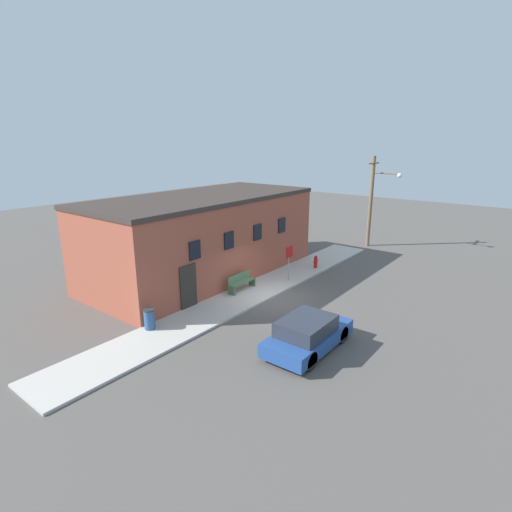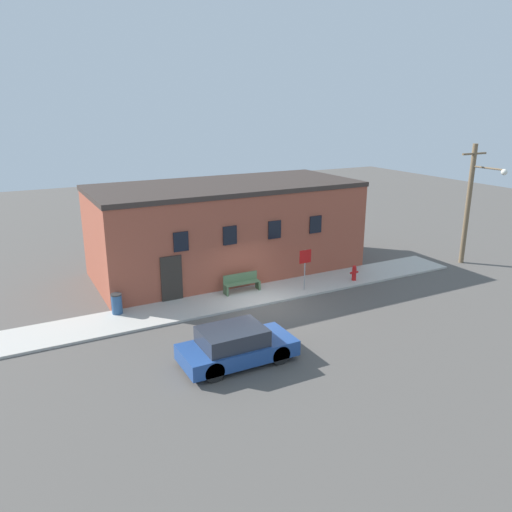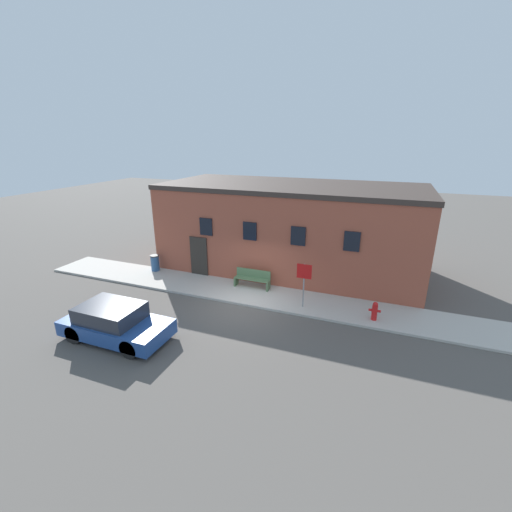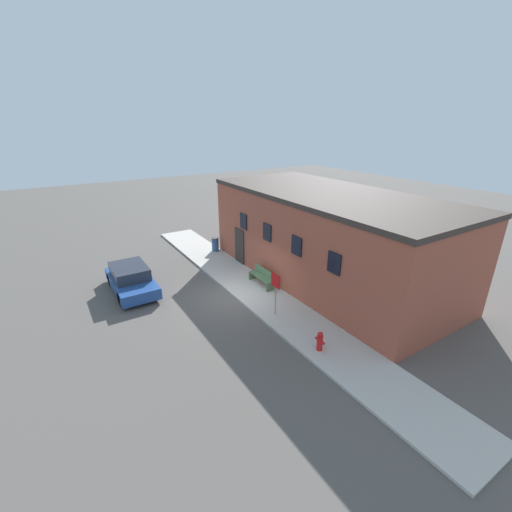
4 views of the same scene
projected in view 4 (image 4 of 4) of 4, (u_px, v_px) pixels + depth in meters
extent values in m
plane|color=#56514C|center=(234.00, 297.00, 17.04)|extent=(80.00, 80.00, 0.00)
cube|color=#BCB7AD|center=(254.00, 290.00, 17.62)|extent=(23.14, 2.41, 0.10)
cube|color=#9E4C38|center=(327.00, 238.00, 18.41)|extent=(13.89, 6.09, 4.54)
cube|color=#382D28|center=(331.00, 194.00, 17.53)|extent=(13.99, 6.19, 0.24)
cube|color=black|center=(244.00, 221.00, 19.56)|extent=(0.70, 0.08, 0.90)
cube|color=black|center=(267.00, 232.00, 17.64)|extent=(0.70, 0.08, 0.90)
cube|color=black|center=(297.00, 246.00, 15.73)|extent=(0.70, 0.08, 0.90)
cube|color=black|center=(334.00, 263.00, 13.82)|extent=(0.70, 0.08, 0.90)
cube|color=#2D2823|center=(240.00, 247.00, 20.60)|extent=(1.00, 0.08, 2.20)
cylinder|color=red|center=(320.00, 343.00, 12.82)|extent=(0.23, 0.23, 0.63)
sphere|color=red|center=(320.00, 334.00, 12.69)|extent=(0.20, 0.20, 0.20)
cylinder|color=red|center=(317.00, 338.00, 12.93)|extent=(0.12, 0.10, 0.10)
cylinder|color=red|center=(323.00, 343.00, 12.65)|extent=(0.12, 0.10, 0.10)
cylinder|color=gray|center=(276.00, 294.00, 14.95)|extent=(0.06, 0.06, 1.99)
cube|color=red|center=(276.00, 281.00, 14.70)|extent=(0.64, 0.02, 0.64)
cube|color=#4C6B47|center=(252.00, 275.00, 18.68)|extent=(0.08, 0.44, 0.44)
cube|color=#4C6B47|center=(270.00, 287.00, 17.34)|extent=(0.08, 0.44, 0.44)
cube|color=#4C6B47|center=(261.00, 277.00, 17.92)|extent=(1.79, 0.44, 0.04)
cube|color=#4C6B47|center=(264.00, 272.00, 17.94)|extent=(1.79, 0.04, 0.42)
cylinder|color=#2D517F|center=(215.00, 245.00, 22.67)|extent=(0.45, 0.45, 0.83)
cylinder|color=#2D2D2D|center=(215.00, 238.00, 22.51)|extent=(0.47, 0.47, 0.06)
cylinder|color=black|center=(156.00, 290.00, 16.93)|extent=(0.70, 0.20, 0.70)
cylinder|color=black|center=(121.00, 299.00, 16.11)|extent=(0.70, 0.20, 0.70)
cylinder|color=black|center=(142.00, 273.00, 18.90)|extent=(0.70, 0.20, 0.70)
cylinder|color=black|center=(110.00, 280.00, 18.08)|extent=(0.70, 0.20, 0.70)
cube|color=#23478C|center=(132.00, 283.00, 17.46)|extent=(4.04, 1.85, 0.56)
cube|color=#282D38|center=(129.00, 271.00, 17.41)|extent=(2.22, 1.63, 0.58)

